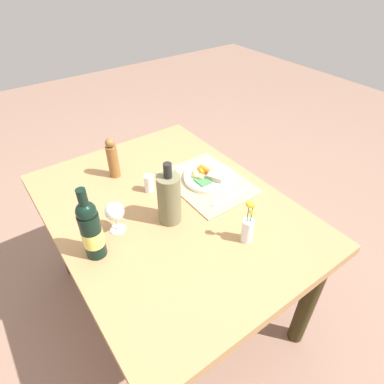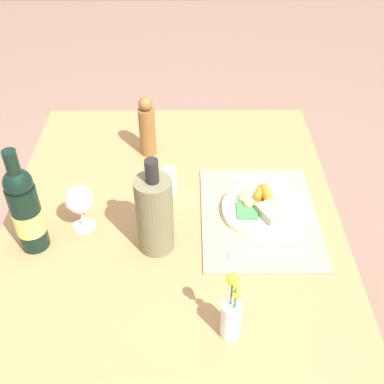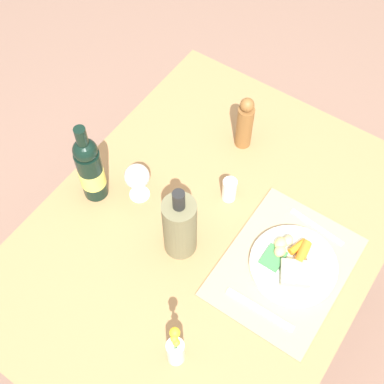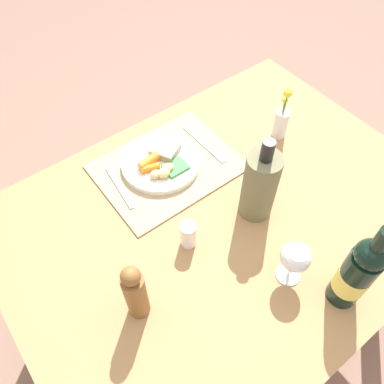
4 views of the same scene
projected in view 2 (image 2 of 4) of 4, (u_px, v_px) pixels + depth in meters
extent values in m
plane|color=#856554|center=(177.00, 364.00, 1.78)|extent=(8.00, 8.00, 0.00)
cube|color=#A0764A|center=(172.00, 232.00, 1.34)|extent=(1.25, 0.94, 0.05)
cylinder|color=#322911|center=(273.00, 200.00, 1.98)|extent=(0.08, 0.08, 0.66)
cylinder|color=#322911|center=(83.00, 200.00, 1.98)|extent=(0.08, 0.08, 0.66)
cube|color=tan|center=(259.00, 216.00, 1.35)|extent=(0.42, 0.32, 0.01)
cylinder|color=silver|center=(266.00, 210.00, 1.35)|extent=(0.25, 0.25, 0.02)
cube|color=tan|center=(274.00, 211.00, 1.31)|extent=(0.10, 0.11, 0.03)
cylinder|color=orange|center=(267.00, 195.00, 1.36)|extent=(0.07, 0.04, 0.03)
cylinder|color=orange|center=(259.00, 193.00, 1.37)|extent=(0.06, 0.04, 0.02)
ellipsoid|color=tan|center=(249.00, 202.00, 1.34)|extent=(0.04, 0.03, 0.03)
ellipsoid|color=#D7BE6D|center=(244.00, 197.00, 1.35)|extent=(0.04, 0.03, 0.03)
ellipsoid|color=tan|center=(248.00, 193.00, 1.37)|extent=(0.04, 0.03, 0.02)
cube|color=#3D8446|center=(247.00, 210.00, 1.33)|extent=(0.07, 0.06, 0.01)
cube|color=silver|center=(268.00, 254.00, 1.23)|extent=(0.02, 0.20, 0.00)
cube|color=silver|center=(259.00, 178.00, 1.47)|extent=(0.03, 0.18, 0.00)
cylinder|color=silver|center=(231.00, 320.00, 1.03)|extent=(0.05, 0.05, 0.10)
cylinder|color=#3F7233|center=(230.00, 306.00, 1.01)|extent=(0.00, 0.00, 0.18)
sphere|color=yellow|center=(233.00, 279.00, 0.95)|extent=(0.03, 0.03, 0.03)
cylinder|color=#3F7233|center=(235.00, 315.00, 1.01)|extent=(0.00, 0.00, 0.14)
sphere|color=yellow|center=(237.00, 294.00, 0.97)|extent=(0.02, 0.02, 0.02)
cylinder|color=#3F7233|center=(234.00, 311.00, 1.00)|extent=(0.00, 0.00, 0.18)
sphere|color=yellow|center=(236.00, 284.00, 0.94)|extent=(0.02, 0.02, 0.02)
cylinder|color=black|center=(28.00, 218.00, 1.21)|extent=(0.07, 0.07, 0.19)
sphere|color=black|center=(18.00, 183.00, 1.13)|extent=(0.07, 0.07, 0.07)
cylinder|color=black|center=(13.00, 166.00, 1.10)|extent=(0.03, 0.03, 0.09)
cylinder|color=#EBDD5F|center=(29.00, 220.00, 1.21)|extent=(0.08, 0.08, 0.07)
cylinder|color=white|center=(84.00, 225.00, 1.32)|extent=(0.06, 0.06, 0.00)
cylinder|color=white|center=(83.00, 216.00, 1.30)|extent=(0.01, 0.01, 0.06)
sphere|color=white|center=(79.00, 198.00, 1.26)|extent=(0.08, 0.08, 0.08)
cylinder|color=brown|center=(147.00, 132.00, 1.54)|extent=(0.05, 0.05, 0.16)
sphere|color=brown|center=(145.00, 104.00, 1.47)|extent=(0.04, 0.04, 0.04)
cylinder|color=#696646|center=(155.00, 215.00, 1.20)|extent=(0.09, 0.09, 0.22)
cylinder|color=black|center=(152.00, 171.00, 1.11)|extent=(0.03, 0.03, 0.06)
cylinder|color=white|center=(169.00, 181.00, 1.41)|extent=(0.04, 0.04, 0.08)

